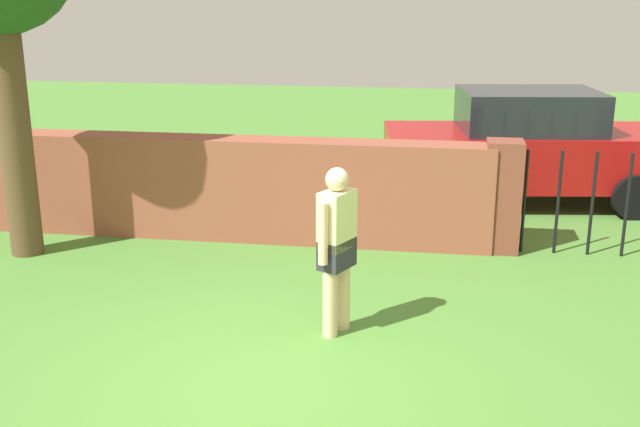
{
  "coord_description": "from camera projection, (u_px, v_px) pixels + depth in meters",
  "views": [
    {
      "loc": [
        1.39,
        -5.59,
        3.18
      ],
      "look_at": [
        0.25,
        1.74,
        1.0
      ],
      "focal_mm": 43.23,
      "sensor_mm": 36.0,
      "label": 1
    }
  ],
  "objects": [
    {
      "name": "brick_wall",
      "position": [
        212.0,
        188.0,
        10.07
      ],
      "size": [
        7.22,
        0.5,
        1.33
      ],
      "primitive_type": "cube",
      "color": "brown",
      "rests_on": "ground"
    },
    {
      "name": "car",
      "position": [
        526.0,
        147.0,
        11.63
      ],
      "size": [
        4.39,
        2.36,
        1.72
      ],
      "rotation": [
        0.0,
        0.0,
        0.14
      ],
      "color": "#A51111",
      "rests_on": "ground"
    },
    {
      "name": "ground_plane",
      "position": [
        258.0,
        385.0,
        6.4
      ],
      "size": [
        40.0,
        40.0,
        0.0
      ],
      "primitive_type": "plane",
      "color": "#4C8433"
    },
    {
      "name": "fence_gate",
      "position": [
        610.0,
        201.0,
        9.32
      ],
      "size": [
        3.0,
        0.44,
        1.4
      ],
      "color": "brown",
      "rests_on": "ground"
    },
    {
      "name": "person",
      "position": [
        337.0,
        243.0,
        7.15
      ],
      "size": [
        0.35,
        0.5,
        1.62
      ],
      "rotation": [
        0.0,
        0.0,
        1.12
      ],
      "color": "beige",
      "rests_on": "ground"
    }
  ]
}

